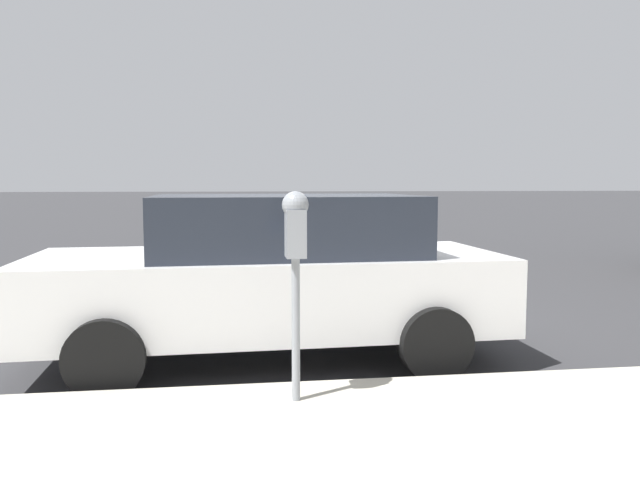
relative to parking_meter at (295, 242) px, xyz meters
The scene contains 3 objects.
ground_plane 2.94m from the parking_meter, ahead, with size 220.00×220.00×0.00m, color #333335.
parking_meter is the anchor object (origin of this frame).
car_white 1.64m from the parking_meter, ahead, with size 2.12×4.46×1.58m.
Camera 1 is at (-6.99, 0.81, 1.70)m, focal length 35.00 mm.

